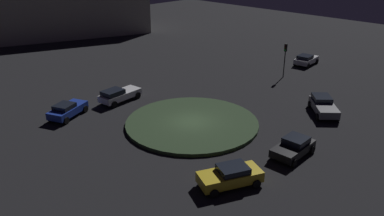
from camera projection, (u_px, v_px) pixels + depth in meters
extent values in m
plane|color=black|center=(192.00, 124.00, 35.16)|extent=(119.38, 119.38, 0.00)
cylinder|color=#2D4228|center=(192.00, 123.00, 35.11)|extent=(11.82, 11.82, 0.30)
cube|color=gold|center=(230.00, 177.00, 26.09)|extent=(4.58, 3.37, 0.73)
cube|color=black|center=(233.00, 169.00, 25.94)|extent=(2.41, 2.22, 0.40)
cylinder|color=black|center=(214.00, 194.00, 24.98)|extent=(0.64, 0.45, 0.61)
cylinder|color=black|center=(204.00, 179.00, 26.50)|extent=(0.64, 0.45, 0.61)
cylinder|color=black|center=(256.00, 184.00, 25.97)|extent=(0.64, 0.45, 0.61)
cylinder|color=black|center=(244.00, 171.00, 27.49)|extent=(0.64, 0.45, 0.61)
cube|color=slate|center=(324.00, 107.00, 37.08)|extent=(4.37, 4.23, 0.70)
cube|color=black|center=(322.00, 98.00, 37.72)|extent=(2.55, 2.53, 0.43)
cylinder|color=black|center=(338.00, 117.00, 35.77)|extent=(0.64, 0.61, 0.67)
cylinder|color=black|center=(318.00, 117.00, 35.83)|extent=(0.64, 0.61, 0.67)
cylinder|color=black|center=(328.00, 105.00, 38.59)|extent=(0.64, 0.61, 0.67)
cylinder|color=black|center=(310.00, 104.00, 38.65)|extent=(0.64, 0.61, 0.67)
cube|color=silver|center=(306.00, 60.00, 52.09)|extent=(3.97, 2.19, 0.63)
cube|color=black|center=(305.00, 57.00, 51.54)|extent=(2.00, 1.79, 0.42)
cylinder|color=black|center=(304.00, 59.00, 53.73)|extent=(0.68, 0.28, 0.66)
cylinder|color=black|center=(317.00, 61.00, 52.65)|extent=(0.68, 0.28, 0.66)
cylinder|color=black|center=(295.00, 63.00, 51.77)|extent=(0.68, 0.28, 0.66)
cylinder|color=black|center=(308.00, 66.00, 50.69)|extent=(0.68, 0.28, 0.66)
cube|color=white|center=(120.00, 95.00, 40.11)|extent=(4.61, 2.18, 0.63)
cube|color=black|center=(113.00, 92.00, 39.22)|extent=(2.22, 1.73, 0.47)
cylinder|color=black|center=(126.00, 92.00, 41.88)|extent=(0.70, 0.29, 0.68)
cylinder|color=black|center=(138.00, 95.00, 40.88)|extent=(0.70, 0.29, 0.68)
cylinder|color=black|center=(103.00, 100.00, 39.58)|extent=(0.70, 0.29, 0.68)
cylinder|color=black|center=(114.00, 105.00, 38.58)|extent=(0.70, 0.29, 0.68)
cube|color=#1E38A5|center=(68.00, 110.00, 36.49)|extent=(4.34, 3.16, 0.65)
cube|color=black|center=(64.00, 106.00, 35.93)|extent=(2.15, 2.06, 0.42)
cylinder|color=black|center=(70.00, 106.00, 38.14)|extent=(0.70, 0.47, 0.67)
cylinder|color=black|center=(85.00, 109.00, 37.56)|extent=(0.70, 0.47, 0.67)
cylinder|color=black|center=(50.00, 118.00, 35.68)|extent=(0.70, 0.47, 0.67)
cylinder|color=black|center=(66.00, 121.00, 35.10)|extent=(0.70, 0.47, 0.67)
cube|color=black|center=(293.00, 148.00, 29.78)|extent=(3.88, 1.95, 0.62)
cube|color=black|center=(296.00, 140.00, 29.82)|extent=(1.74, 1.66, 0.48)
cylinder|color=black|center=(294.00, 163.00, 28.39)|extent=(0.63, 0.24, 0.63)
cylinder|color=black|center=(272.00, 155.00, 29.55)|extent=(0.63, 0.24, 0.63)
cylinder|color=black|center=(312.00, 150.00, 30.25)|extent=(0.63, 0.24, 0.63)
cylinder|color=black|center=(291.00, 142.00, 31.40)|extent=(0.63, 0.24, 0.63)
cylinder|color=#2D2D2D|center=(284.00, 64.00, 46.83)|extent=(0.12, 0.12, 3.19)
cube|color=black|center=(286.00, 48.00, 46.04)|extent=(0.25, 0.32, 0.90)
sphere|color=#3F0C0C|center=(285.00, 46.00, 45.83)|extent=(0.20, 0.20, 0.20)
sphere|color=#4C380F|center=(285.00, 48.00, 45.93)|extent=(0.20, 0.20, 0.20)
sphere|color=#1EE53F|center=(285.00, 50.00, 46.04)|extent=(0.20, 0.20, 0.20)
cube|color=#ADA893|center=(45.00, 11.00, 67.39)|extent=(35.87, 22.98, 8.18)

